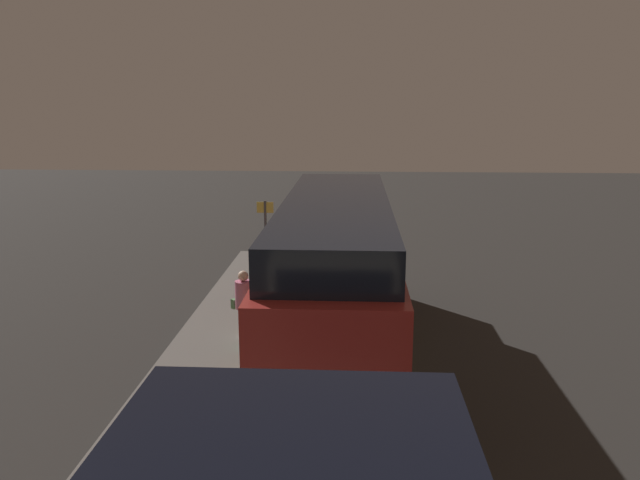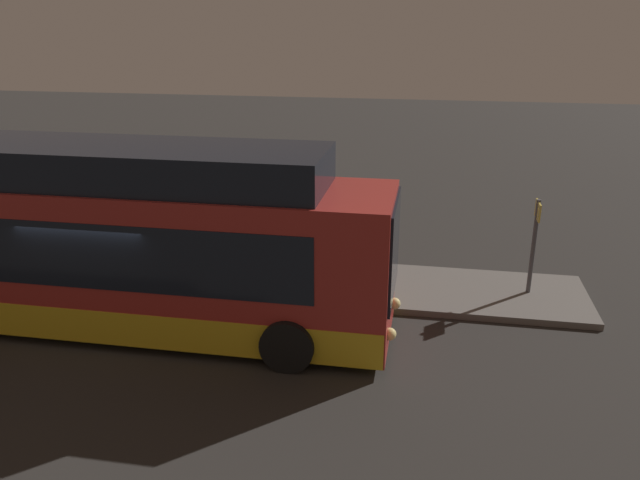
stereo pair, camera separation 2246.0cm
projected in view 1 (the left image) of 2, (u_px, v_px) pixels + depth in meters
The scene contains 7 objects.
ground at pixel (344, 360), 14.49m from camera, with size 80.00×80.00×0.00m, color #2B2826.
platform at pixel (220, 354), 14.63m from camera, with size 20.00×2.61×0.15m.
bus_lead at pixel (336, 288), 14.14m from camera, with size 11.26×2.71×3.84m.
passenger_boarding at pixel (263, 265), 18.84m from camera, with size 0.57×0.62×1.69m.
passenger_waiting at pixel (244, 303), 15.22m from camera, with size 0.66×0.65×1.73m.
suitcase at pixel (248, 336), 14.79m from camera, with size 0.42×0.28×0.83m.
sign_post at pixel (265, 224), 22.76m from camera, with size 0.10×0.61×2.22m.
Camera 1 is at (-13.54, -0.19, 5.88)m, focal length 35.00 mm.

